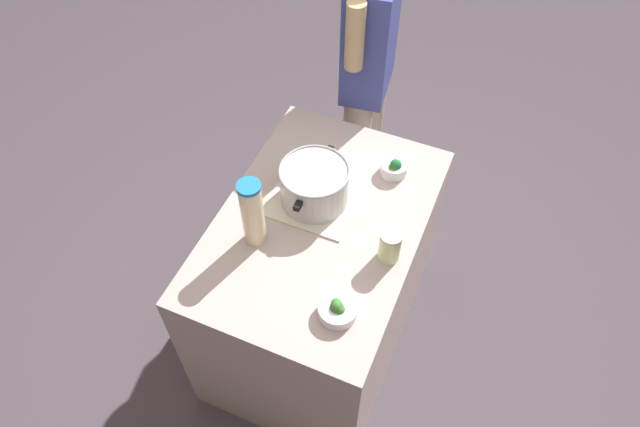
{
  "coord_description": "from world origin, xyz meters",
  "views": [
    {
      "loc": [
        -1.29,
        -0.55,
        2.73
      ],
      "look_at": [
        0.0,
        0.0,
        0.95
      ],
      "focal_mm": 32.94,
      "sensor_mm": 36.0,
      "label": 1
    }
  ],
  "objects_px": {
    "broccoli_bowl_center": "(394,168)",
    "person_cook": "(367,83)",
    "mason_jar": "(390,246)",
    "lemonade_pitcher": "(252,213)",
    "broccoli_bowl_front": "(338,310)",
    "cooking_pot": "(314,184)"
  },
  "relations": [
    {
      "from": "cooking_pot",
      "to": "mason_jar",
      "type": "relative_size",
      "value": 2.46
    },
    {
      "from": "broccoli_bowl_front",
      "to": "person_cook",
      "type": "relative_size",
      "value": 0.08
    },
    {
      "from": "broccoli_bowl_center",
      "to": "person_cook",
      "type": "height_order",
      "value": "person_cook"
    },
    {
      "from": "broccoli_bowl_front",
      "to": "broccoli_bowl_center",
      "type": "bearing_deg",
      "value": 2.6
    },
    {
      "from": "broccoli_bowl_front",
      "to": "broccoli_bowl_center",
      "type": "relative_size",
      "value": 1.22
    },
    {
      "from": "person_cook",
      "to": "broccoli_bowl_front",
      "type": "bearing_deg",
      "value": -164.52
    },
    {
      "from": "cooking_pot",
      "to": "lemonade_pitcher",
      "type": "bearing_deg",
      "value": 153.8
    },
    {
      "from": "cooking_pot",
      "to": "broccoli_bowl_center",
      "type": "relative_size",
      "value": 3.06
    },
    {
      "from": "mason_jar",
      "to": "broccoli_bowl_front",
      "type": "xyz_separation_m",
      "value": [
        -0.3,
        0.09,
        -0.04
      ]
    },
    {
      "from": "mason_jar",
      "to": "broccoli_bowl_center",
      "type": "height_order",
      "value": "mason_jar"
    },
    {
      "from": "lemonade_pitcher",
      "to": "broccoli_bowl_front",
      "type": "bearing_deg",
      "value": -113.68
    },
    {
      "from": "broccoli_bowl_center",
      "to": "person_cook",
      "type": "relative_size",
      "value": 0.07
    },
    {
      "from": "cooking_pot",
      "to": "lemonade_pitcher",
      "type": "height_order",
      "value": "lemonade_pitcher"
    },
    {
      "from": "cooking_pot",
      "to": "mason_jar",
      "type": "distance_m",
      "value": 0.39
    },
    {
      "from": "cooking_pot",
      "to": "broccoli_bowl_center",
      "type": "height_order",
      "value": "cooking_pot"
    },
    {
      "from": "lemonade_pitcher",
      "to": "mason_jar",
      "type": "distance_m",
      "value": 0.52
    },
    {
      "from": "broccoli_bowl_center",
      "to": "broccoli_bowl_front",
      "type": "bearing_deg",
      "value": -177.4
    },
    {
      "from": "person_cook",
      "to": "broccoli_bowl_center",
      "type": "bearing_deg",
      "value": -148.2
    },
    {
      "from": "mason_jar",
      "to": "person_cook",
      "type": "height_order",
      "value": "person_cook"
    },
    {
      "from": "cooking_pot",
      "to": "lemonade_pitcher",
      "type": "relative_size",
      "value": 1.12
    },
    {
      "from": "broccoli_bowl_front",
      "to": "person_cook",
      "type": "height_order",
      "value": "person_cook"
    },
    {
      "from": "lemonade_pitcher",
      "to": "broccoli_bowl_center",
      "type": "height_order",
      "value": "lemonade_pitcher"
    }
  ]
}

